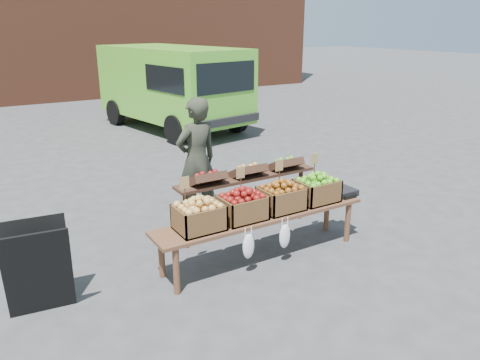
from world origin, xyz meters
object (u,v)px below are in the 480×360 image
chalkboard_sign (38,268)px  crate_russet_pears (242,208)px  weighing_scale (341,192)px  crate_green_apples (317,190)px  crate_golden_apples (199,218)px  display_bench (262,236)px  crate_red_apples (281,199)px  vendor (197,160)px  back_table (247,196)px  delivery_van (172,89)px

chalkboard_sign → crate_russet_pears: 2.20m
weighing_scale → crate_green_apples: bearing=180.0°
crate_russet_pears → crate_golden_apples: bearing=180.0°
display_bench → weighing_scale: bearing=0.0°
crate_golden_apples → crate_green_apples: (1.65, 0.00, 0.00)m
display_bench → crate_red_apples: bearing=0.0°
crate_red_apples → vendor: bearing=104.6°
crate_russet_pears → back_table: bearing=54.2°
display_bench → crate_russet_pears: 0.51m
delivery_van → crate_green_apples: size_ratio=9.49×
vendor → chalkboard_sign: size_ratio=1.90×
delivery_van → back_table: delivery_van is taller
back_table → crate_golden_apples: back_table is taller
crate_red_apples → crate_green_apples: size_ratio=1.00×
chalkboard_sign → crate_russet_pears: size_ratio=1.86×
crate_russet_pears → weighing_scale: 1.53m
delivery_van → crate_red_apples: (-1.81, -7.34, -0.35)m
display_bench → crate_golden_apples: (-0.82, 0.00, 0.42)m
weighing_scale → vendor: bearing=132.6°
vendor → crate_green_apples: 1.76m
vendor → crate_red_apples: (0.39, -1.48, -0.17)m
crate_red_apples → crate_green_apples: 0.55m
vendor → weighing_scale: 2.03m
back_table → display_bench: 0.80m
back_table → weighing_scale: size_ratio=6.18×
crate_golden_apples → weighing_scale: 2.08m
chalkboard_sign → crate_green_apples: bearing=2.9°
crate_golden_apples → weighing_scale: (2.08, 0.00, -0.10)m
back_table → crate_red_apples: size_ratio=4.20×
back_table → crate_green_apples: 0.94m
display_bench → crate_golden_apples: 0.93m
crate_red_apples → weighing_scale: bearing=0.0°
back_table → crate_russet_pears: size_ratio=4.20×
chalkboard_sign → weighing_scale: size_ratio=2.74×
vendor → crate_golden_apples: bearing=56.9°
delivery_van → crate_red_apples: bearing=-114.0°
back_table → crate_green_apples: bearing=-51.1°
chalkboard_sign → weighing_scale: chalkboard_sign is taller
display_bench → weighing_scale: weighing_scale is taller
chalkboard_sign → crate_red_apples: chalkboard_sign is taller
display_bench → crate_russet_pears: size_ratio=5.40×
delivery_van → display_bench: (-2.08, -7.34, -0.78)m
crate_golden_apples → weighing_scale: bearing=0.0°
back_table → weighing_scale: bearing=-35.6°
vendor → crate_red_apples: bearing=97.2°
back_table → crate_golden_apples: (-1.07, -0.72, 0.19)m
chalkboard_sign → crate_red_apples: size_ratio=1.86×
crate_green_apples → crate_golden_apples: bearing=180.0°
back_table → crate_russet_pears: bearing=-125.8°
chalkboard_sign → display_bench: (2.45, -0.22, -0.18)m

